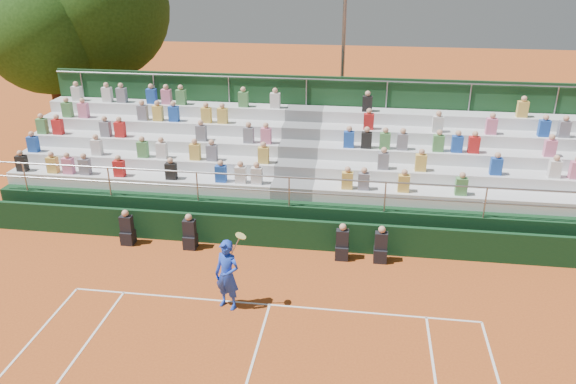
# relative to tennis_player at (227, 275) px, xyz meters

# --- Properties ---
(ground) EXTENTS (90.00, 90.00, 0.00)m
(ground) POSITION_rel_tennis_player_xyz_m (1.07, 0.22, -0.98)
(ground) COLOR #B14F1D
(ground) RESTS_ON ground
(courtside_wall) EXTENTS (20.00, 0.15, 1.00)m
(courtside_wall) POSITION_rel_tennis_player_xyz_m (1.07, 3.42, -0.48)
(courtside_wall) COLOR black
(courtside_wall) RESTS_ON ground
(line_officials) EXTENTS (8.44, 0.40, 1.19)m
(line_officials) POSITION_rel_tennis_player_xyz_m (0.21, 2.97, -0.50)
(line_officials) COLOR black
(line_officials) RESTS_ON ground
(grandstand) EXTENTS (20.00, 5.20, 4.40)m
(grandstand) POSITION_rel_tennis_player_xyz_m (1.05, 6.66, 0.10)
(grandstand) COLOR black
(grandstand) RESTS_ON ground
(tennis_player) EXTENTS (0.95, 0.69, 2.22)m
(tennis_player) POSITION_rel_tennis_player_xyz_m (0.00, 0.00, 0.00)
(tennis_player) COLOR blue
(tennis_player) RESTS_ON ground
(tree_west) EXTENTS (5.85, 5.85, 8.46)m
(tree_west) POSITION_rel_tennis_player_xyz_m (-11.00, 11.93, 4.54)
(tree_west) COLOR #321E12
(tree_west) RESTS_ON ground
(tree_east) EXTENTS (6.60, 6.60, 9.61)m
(tree_east) POSITION_rel_tennis_player_xyz_m (-9.18, 13.36, 5.31)
(tree_east) COLOR #321E12
(tree_east) RESTS_ON ground
(floodlight_mast) EXTENTS (0.60, 0.25, 8.83)m
(floodlight_mast) POSITION_rel_tennis_player_xyz_m (2.24, 12.27, 4.12)
(floodlight_mast) COLOR gray
(floodlight_mast) RESTS_ON ground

